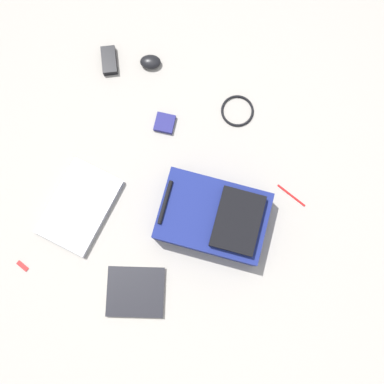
{
  "coord_description": "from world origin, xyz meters",
  "views": [
    {
      "loc": [
        -0.25,
        -0.13,
        1.78
      ],
      "look_at": [
        0.04,
        -0.02,
        0.02
      ],
      "focal_mm": 39.98,
      "sensor_mm": 36.0,
      "label": 1
    }
  ],
  "objects_px": {
    "book_comic": "(136,292)",
    "usb_stick": "(22,266)",
    "backpack": "(215,217)",
    "computer_mouse": "(150,62)",
    "earbud_pouch": "(165,123)",
    "power_brick": "(109,61)",
    "laptop": "(80,207)",
    "cable_coil": "(237,111)",
    "pen_black": "(291,195)"
  },
  "relations": [
    {
      "from": "book_comic",
      "to": "usb_stick",
      "type": "height_order",
      "value": "book_comic"
    },
    {
      "from": "backpack",
      "to": "computer_mouse",
      "type": "height_order",
      "value": "backpack"
    },
    {
      "from": "computer_mouse",
      "to": "usb_stick",
      "type": "distance_m",
      "value": 1.03
    },
    {
      "from": "book_comic",
      "to": "earbud_pouch",
      "type": "relative_size",
      "value": 3.43
    },
    {
      "from": "power_brick",
      "to": "usb_stick",
      "type": "distance_m",
      "value": 0.96
    },
    {
      "from": "power_brick",
      "to": "earbud_pouch",
      "type": "xyz_separation_m",
      "value": [
        -0.19,
        -0.33,
        -0.0
      ]
    },
    {
      "from": "computer_mouse",
      "to": "earbud_pouch",
      "type": "bearing_deg",
      "value": -165.02
    },
    {
      "from": "laptop",
      "to": "book_comic",
      "type": "xyz_separation_m",
      "value": [
        -0.25,
        -0.34,
        -0.01
      ]
    },
    {
      "from": "computer_mouse",
      "to": "cable_coil",
      "type": "xyz_separation_m",
      "value": [
        -0.08,
        -0.43,
        -0.02
      ]
    },
    {
      "from": "cable_coil",
      "to": "pen_black",
      "type": "xyz_separation_m",
      "value": [
        -0.28,
        -0.33,
        -0.0
      ]
    },
    {
      "from": "earbud_pouch",
      "to": "laptop",
      "type": "bearing_deg",
      "value": 155.46
    },
    {
      "from": "laptop",
      "to": "book_comic",
      "type": "relative_size",
      "value": 1.37
    },
    {
      "from": "earbud_pouch",
      "to": "pen_black",
      "type": "bearing_deg",
      "value": -101.2
    },
    {
      "from": "power_brick",
      "to": "usb_stick",
      "type": "height_order",
      "value": "power_brick"
    },
    {
      "from": "computer_mouse",
      "to": "cable_coil",
      "type": "height_order",
      "value": "computer_mouse"
    },
    {
      "from": "book_comic",
      "to": "power_brick",
      "type": "relative_size",
      "value": 2.22
    },
    {
      "from": "laptop",
      "to": "usb_stick",
      "type": "distance_m",
      "value": 0.33
    },
    {
      "from": "usb_stick",
      "to": "earbud_pouch",
      "type": "bearing_deg",
      "value": -24.25
    },
    {
      "from": "backpack",
      "to": "pen_black",
      "type": "height_order",
      "value": "backpack"
    },
    {
      "from": "laptop",
      "to": "usb_stick",
      "type": "relative_size",
      "value": 7.17
    },
    {
      "from": "laptop",
      "to": "power_brick",
      "type": "bearing_deg",
      "value": 10.43
    },
    {
      "from": "laptop",
      "to": "power_brick",
      "type": "relative_size",
      "value": 3.03
    },
    {
      "from": "cable_coil",
      "to": "book_comic",
      "type": "bearing_deg",
      "value": 170.26
    },
    {
      "from": "backpack",
      "to": "pen_black",
      "type": "xyz_separation_m",
      "value": [
        0.2,
        -0.28,
        -0.07
      ]
    },
    {
      "from": "cable_coil",
      "to": "usb_stick",
      "type": "distance_m",
      "value": 1.12
    },
    {
      "from": "cable_coil",
      "to": "computer_mouse",
      "type": "bearing_deg",
      "value": 79.12
    },
    {
      "from": "backpack",
      "to": "power_brick",
      "type": "xyz_separation_m",
      "value": [
        0.52,
        0.67,
        -0.06
      ]
    },
    {
      "from": "laptop",
      "to": "earbud_pouch",
      "type": "bearing_deg",
      "value": -24.54
    },
    {
      "from": "pen_black",
      "to": "laptop",
      "type": "bearing_deg",
      "value": 112.48
    },
    {
      "from": "backpack",
      "to": "earbud_pouch",
      "type": "relative_size",
      "value": 5.42
    },
    {
      "from": "laptop",
      "to": "book_comic",
      "type": "distance_m",
      "value": 0.42
    },
    {
      "from": "backpack",
      "to": "cable_coil",
      "type": "relative_size",
      "value": 3.07
    },
    {
      "from": "pen_black",
      "to": "book_comic",
      "type": "bearing_deg",
      "value": 140.69
    },
    {
      "from": "pen_black",
      "to": "cable_coil",
      "type": "bearing_deg",
      "value": 49.85
    },
    {
      "from": "computer_mouse",
      "to": "earbud_pouch",
      "type": "xyz_separation_m",
      "value": [
        -0.24,
        -0.15,
        -0.01
      ]
    },
    {
      "from": "power_brick",
      "to": "usb_stick",
      "type": "relative_size",
      "value": 2.36
    },
    {
      "from": "computer_mouse",
      "to": "backpack",
      "type": "bearing_deg",
      "value": -156.7
    },
    {
      "from": "power_brick",
      "to": "earbud_pouch",
      "type": "height_order",
      "value": "power_brick"
    },
    {
      "from": "earbud_pouch",
      "to": "cable_coil",
      "type": "bearing_deg",
      "value": -60.38
    },
    {
      "from": "book_comic",
      "to": "earbud_pouch",
      "type": "xyz_separation_m",
      "value": [
        0.71,
        0.13,
        0.0
      ]
    },
    {
      "from": "power_brick",
      "to": "cable_coil",
      "type": "bearing_deg",
      "value": -92.95
    },
    {
      "from": "cable_coil",
      "to": "usb_stick",
      "type": "bearing_deg",
      "value": 145.97
    },
    {
      "from": "computer_mouse",
      "to": "usb_stick",
      "type": "bearing_deg",
      "value": 151.82
    },
    {
      "from": "pen_black",
      "to": "power_brick",
      "type": "bearing_deg",
      "value": 71.7
    },
    {
      "from": "book_comic",
      "to": "cable_coil",
      "type": "distance_m",
      "value": 0.88
    },
    {
      "from": "book_comic",
      "to": "computer_mouse",
      "type": "xyz_separation_m",
      "value": [
        0.95,
        0.29,
        0.01
      ]
    },
    {
      "from": "laptop",
      "to": "usb_stick",
      "type": "height_order",
      "value": "laptop"
    },
    {
      "from": "laptop",
      "to": "computer_mouse",
      "type": "relative_size",
      "value": 4.18
    },
    {
      "from": "book_comic",
      "to": "earbud_pouch",
      "type": "bearing_deg",
      "value": 10.45
    },
    {
      "from": "backpack",
      "to": "power_brick",
      "type": "bearing_deg",
      "value": 52.24
    }
  ]
}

